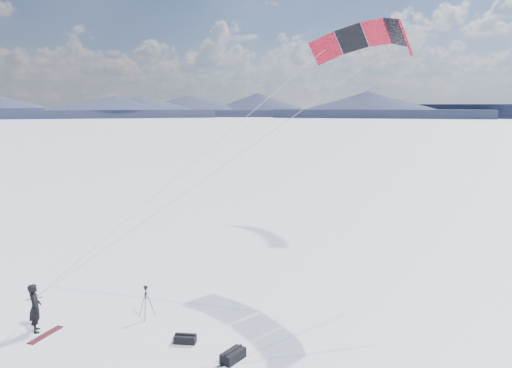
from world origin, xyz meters
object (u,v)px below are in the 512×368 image
snowkiter (37,331)px  snowboard (46,335)px  tripod (146,297)px  gear_bag_a (233,355)px  gear_bag_b (185,339)px

snowkiter → snowboard: snowkiter is taller
tripod → gear_bag_a: bearing=-73.3°
snowkiter → tripod: size_ratio=1.40×
snowboard → gear_bag_a: gear_bag_a is taller
snowkiter → tripod: 3.87m
snowboard → gear_bag_b: size_ratio=1.79×
snowkiter → snowboard: size_ratio=1.22×
snowkiter → tripod: tripod is taller
tripod → gear_bag_a: 4.67m
snowkiter → snowboard: (0.28, -0.46, 0.02)m
tripod → gear_bag_a: tripod is taller
tripod → gear_bag_a: (1.74, -4.28, -0.63)m
tripod → gear_bag_a: size_ratio=1.31×
snowboard → gear_bag_a: 6.77m
snowboard → gear_bag_a: (5.22, -4.30, 0.15)m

